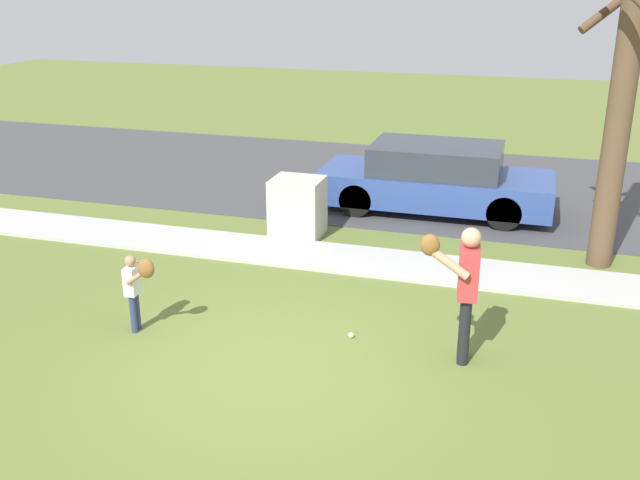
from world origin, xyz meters
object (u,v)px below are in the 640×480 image
object	(u,v)px
baseball	(351,335)
parked_wagon_blue	(435,179)
person_adult	(464,281)
person_child	(136,283)
utility_cabinet	(298,207)
street_tree_near	(624,83)

from	to	relation	value
baseball	parked_wagon_blue	xyz separation A→B (m)	(0.23, 5.67, 0.62)
person_adult	parked_wagon_blue	world-z (taller)	person_adult
baseball	person_adult	bearing A→B (deg)	-7.37
person_child	parked_wagon_blue	distance (m)	6.96
utility_cabinet	street_tree_near	size ratio (longest dim) A/B	0.19
baseball	street_tree_near	world-z (taller)	street_tree_near
parked_wagon_blue	utility_cabinet	bearing A→B (deg)	-135.33
baseball	parked_wagon_blue	world-z (taller)	parked_wagon_blue
utility_cabinet	street_tree_near	distance (m)	5.66
person_child	street_tree_near	world-z (taller)	street_tree_near
person_child	street_tree_near	bearing A→B (deg)	29.57
person_adult	baseball	world-z (taller)	person_adult
utility_cabinet	street_tree_near	xyz separation A→B (m)	(5.13, 0.07, 2.39)
street_tree_near	baseball	bearing A→B (deg)	-131.72
baseball	utility_cabinet	bearing A→B (deg)	118.26
parked_wagon_blue	person_adult	bearing A→B (deg)	-78.65
person_child	parked_wagon_blue	world-z (taller)	parked_wagon_blue
person_child	street_tree_near	distance (m)	7.63
person_child	street_tree_near	xyz separation A→B (m)	(5.93, 4.26, 2.21)
parked_wagon_blue	street_tree_near	bearing A→B (deg)	-34.43
street_tree_near	parked_wagon_blue	world-z (taller)	street_tree_near
person_child	utility_cabinet	distance (m)	4.27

